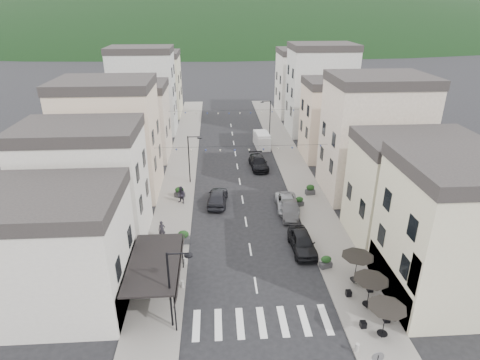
% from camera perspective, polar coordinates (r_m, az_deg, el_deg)
% --- Properties ---
extents(ground, '(700.00, 700.00, 0.00)m').
position_cam_1_polar(ground, '(28.09, 3.58, -22.34)').
color(ground, black).
rests_on(ground, ground).
extents(sidewalk_left, '(4.00, 76.00, 0.12)m').
position_cam_1_polar(sidewalk_left, '(55.28, -8.23, 2.17)').
color(sidewalk_left, slate).
rests_on(sidewalk_left, ground).
extents(sidewalk_right, '(4.00, 76.00, 0.12)m').
position_cam_1_polar(sidewalk_right, '(56.05, 7.24, 2.54)').
color(sidewalk_right, slate).
rests_on(sidewalk_right, ground).
extents(hill_backdrop, '(640.00, 360.00, 70.00)m').
position_cam_1_polar(hill_backdrop, '(319.91, -3.36, 20.18)').
color(hill_backdrop, black).
rests_on(hill_backdrop, ground).
extents(boutique_building, '(12.00, 8.00, 8.00)m').
position_cam_1_polar(boutique_building, '(31.81, -26.86, -9.78)').
color(boutique_building, beige).
rests_on(boutique_building, ground).
extents(bistro_building, '(10.00, 8.00, 10.00)m').
position_cam_1_polar(bistro_building, '(32.78, 29.14, -7.21)').
color(bistro_building, beige).
rests_on(bistro_building, ground).
extents(boutique_awning, '(3.77, 7.50, 3.28)m').
position_cam_1_polar(boutique_awning, '(30.02, -11.63, -11.53)').
color(boutique_awning, black).
rests_on(boutique_awning, ground).
extents(buildings_row_left, '(10.20, 54.16, 14.00)m').
position_cam_1_polar(buildings_row_left, '(59.87, -14.98, 9.40)').
color(buildings_row_left, beige).
rests_on(buildings_row_left, ground).
extents(buildings_row_right, '(10.20, 54.16, 14.50)m').
position_cam_1_polar(buildings_row_right, '(60.12, 13.42, 9.81)').
color(buildings_row_right, beige).
rests_on(buildings_row_right, ground).
extents(cafe_terrace, '(2.50, 8.10, 2.53)m').
position_cam_1_polar(cafe_terrace, '(30.30, 18.07, -13.73)').
color(cafe_terrace, black).
rests_on(cafe_terrace, ground).
extents(streetlamp_left_near, '(1.70, 0.56, 6.00)m').
position_cam_1_polar(streetlamp_left_near, '(27.10, -9.45, -14.18)').
color(streetlamp_left_near, black).
rests_on(streetlamp_left_near, ground).
extents(streetlamp_left_far, '(1.70, 0.56, 6.00)m').
position_cam_1_polar(streetlamp_left_far, '(48.28, -6.97, 3.62)').
color(streetlamp_left_far, black).
rests_on(streetlamp_left_far, ground).
extents(streetlamp_right_far, '(1.70, 0.56, 6.00)m').
position_cam_1_polar(streetlamp_right_far, '(65.96, 4.07, 9.25)').
color(streetlamp_right_far, black).
rests_on(streetlamp_right_far, ground).
extents(bollards, '(11.66, 10.26, 0.60)m').
position_cam_1_polar(bollards, '(31.85, 2.37, -14.69)').
color(bollards, gray).
rests_on(bollards, ground).
extents(bunting_near, '(19.00, 0.28, 0.62)m').
position_cam_1_polar(bunting_near, '(43.85, 0.28, 4.41)').
color(bunting_near, black).
rests_on(bunting_near, ground).
extents(bunting_far, '(19.00, 0.28, 0.62)m').
position_cam_1_polar(bunting_far, '(59.16, -0.79, 9.56)').
color(bunting_far, black).
rests_on(bunting_far, ground).
extents(parked_car_a, '(2.14, 5.01, 1.69)m').
position_cam_1_polar(parked_car_a, '(36.39, 8.85, -8.70)').
color(parked_car_a, black).
rests_on(parked_car_a, ground).
extents(parked_car_b, '(2.02, 4.57, 1.46)m').
position_cam_1_polar(parked_car_b, '(41.74, 7.08, -4.23)').
color(parked_car_b, '#323235').
rests_on(parked_car_b, ground).
extents(parked_car_c, '(2.47, 5.03, 1.38)m').
position_cam_1_polar(parked_car_c, '(43.16, 6.71, -3.28)').
color(parked_car_c, '#92949A').
rests_on(parked_car_c, ground).
extents(parked_car_d, '(2.53, 5.44, 1.54)m').
position_cam_1_polar(parked_car_d, '(53.56, 2.65, 2.49)').
color(parked_car_d, black).
rests_on(parked_car_d, ground).
extents(parked_car_e, '(2.55, 5.21, 1.71)m').
position_cam_1_polar(parked_car_e, '(43.86, -3.21, -2.44)').
color(parked_car_e, black).
rests_on(parked_car_e, ground).
extents(delivery_van, '(2.20, 5.00, 2.35)m').
position_cam_1_polar(delivery_van, '(61.60, 3.11, 5.75)').
color(delivery_van, silver).
rests_on(delivery_van, ground).
extents(pedestrian_a, '(0.67, 0.46, 1.80)m').
position_cam_1_polar(pedestrian_a, '(38.06, -11.04, -7.00)').
color(pedestrian_a, black).
rests_on(pedestrian_a, sidewalk_left).
extents(pedestrian_b, '(1.22, 1.16, 1.98)m').
position_cam_1_polar(pedestrian_b, '(44.13, -8.34, -2.13)').
color(pedestrian_b, '#24202B').
rests_on(pedestrian_b, sidewalk_left).
extents(planter_la, '(1.17, 0.68, 1.28)m').
position_cam_1_polar(planter_la, '(37.22, -8.03, -8.03)').
color(planter_la, '#313234').
rests_on(planter_la, sidewalk_left).
extents(planter_lb, '(1.26, 1.01, 1.24)m').
position_cam_1_polar(planter_lb, '(45.73, -8.60, -1.72)').
color(planter_lb, '#2D2D30').
rests_on(planter_lb, sidewalk_left).
extents(planter_ra, '(1.10, 0.80, 1.10)m').
position_cam_1_polar(planter_ra, '(34.55, 12.12, -11.31)').
color(planter_ra, '#323235').
rests_on(planter_ra, sidewalk_right).
extents(planter_rb, '(1.07, 0.76, 1.08)m').
position_cam_1_polar(planter_rb, '(43.79, 8.42, -3.03)').
color(planter_rb, '#2E2F31').
rests_on(planter_rb, sidewalk_right).
extents(planter_rc, '(1.13, 0.71, 1.19)m').
position_cam_1_polar(planter_rc, '(46.59, 9.96, -1.35)').
color(planter_rc, '#313134').
rests_on(planter_rc, sidewalk_right).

